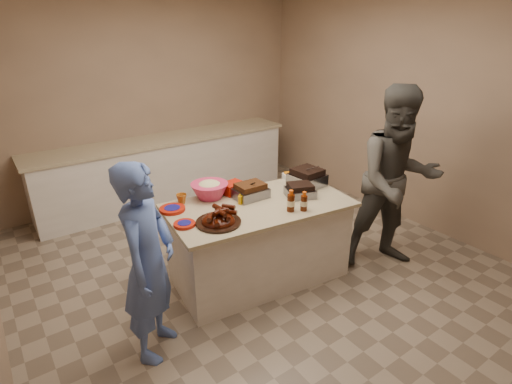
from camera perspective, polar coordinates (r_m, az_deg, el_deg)
room at (r=4.22m, az=0.31°, el=-10.82°), size 4.50×5.00×2.70m
back_counter at (r=5.76m, az=-12.57°, el=3.24°), size 3.60×0.64×0.90m
island at (r=4.10m, az=0.41°, el=-11.90°), size 1.79×1.09×0.80m
rib_platter at (r=3.36m, az=-5.38°, el=-4.46°), size 0.51×0.51×0.15m
pulled_pork_tray at (r=3.83m, az=-0.79°, el=-0.80°), size 0.31×0.24×0.09m
brisket_tray at (r=3.88m, az=6.29°, el=-0.62°), size 0.33×0.30×0.08m
roasting_pan at (r=4.15m, az=7.25°, el=0.95°), size 0.33×0.33×0.12m
coleslaw_bowl at (r=3.86m, az=-6.59°, el=-0.77°), size 0.40×0.40×0.25m
sausage_plate at (r=4.01m, az=-1.25°, el=0.34°), size 0.34×0.34×0.05m
mac_cheese_dish at (r=4.30m, az=5.99°, el=1.84°), size 0.32×0.26×0.08m
bbq_bottle_a at (r=3.60m, az=6.81°, el=-2.62°), size 0.07×0.07×0.18m
bbq_bottle_b at (r=3.57m, az=4.95°, el=-2.72°), size 0.07×0.07×0.20m
mustard_bottle at (r=3.70m, az=-2.27°, el=-1.73°), size 0.04×0.04×0.11m
sauce_bowl at (r=3.82m, az=-0.28°, el=-0.87°), size 0.16×0.07×0.15m
plate_stack_large at (r=3.65m, az=-11.85°, el=-2.60°), size 0.25×0.25×0.03m
plate_stack_small at (r=3.36m, az=-10.16°, el=-4.74°), size 0.20×0.20×0.03m
plastic_cup at (r=3.77m, az=-10.52°, el=-1.58°), size 0.11×0.10×0.10m
basket_stack at (r=3.94m, az=-3.35°, el=-0.09°), size 0.23×0.19×0.11m
guest_blue at (r=3.46m, az=-13.72°, el=-20.59°), size 1.50×1.47×0.37m
guest_gray at (r=4.54m, az=17.88°, el=-9.34°), size 1.67×2.05×0.70m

